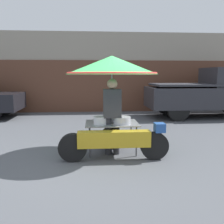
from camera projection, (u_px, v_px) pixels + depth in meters
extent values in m
plane|color=#4C4F54|center=(97.00, 162.00, 4.98)|extent=(36.00, 36.00, 0.00)
cube|color=gray|center=(94.00, 73.00, 12.48)|extent=(28.00, 2.00, 3.66)
cube|color=#563323|center=(94.00, 86.00, 11.56)|extent=(23.80, 0.06, 2.38)
cylinder|color=black|center=(154.00, 146.00, 5.11)|extent=(0.57, 0.14, 0.57)
cylinder|color=black|center=(73.00, 148.00, 4.98)|extent=(0.57, 0.14, 0.57)
cube|color=#B7931E|center=(114.00, 139.00, 5.02)|extent=(1.47, 0.24, 0.32)
cube|color=#234C93|center=(160.00, 128.00, 5.06)|extent=(0.20, 0.24, 0.18)
cylinder|color=black|center=(111.00, 138.00, 5.88)|extent=(0.52, 0.14, 0.52)
cylinder|color=#515156|center=(136.00, 142.00, 5.29)|extent=(0.03, 0.03, 0.65)
cylinder|color=#515156|center=(131.00, 133.00, 6.01)|extent=(0.03, 0.03, 0.65)
cylinder|color=#515156|center=(90.00, 143.00, 5.21)|extent=(0.03, 0.03, 0.65)
cylinder|color=#515156|center=(90.00, 134.00, 5.94)|extent=(0.03, 0.03, 0.65)
cube|color=gray|center=(112.00, 123.00, 5.56)|extent=(1.16, 0.86, 0.02)
cylinder|color=#B2B2B7|center=(112.00, 99.00, 5.48)|extent=(0.03, 0.03, 1.07)
cone|color=green|center=(112.00, 65.00, 5.37)|extent=(2.00, 2.00, 0.39)
torus|color=red|center=(112.00, 73.00, 5.40)|extent=(1.95, 1.95, 0.05)
cylinder|color=silver|center=(100.00, 120.00, 5.38)|extent=(0.29, 0.29, 0.17)
cylinder|color=#B7B7BC|center=(122.00, 120.00, 5.44)|extent=(0.40, 0.40, 0.15)
cylinder|color=silver|center=(109.00, 120.00, 5.72)|extent=(0.30, 0.30, 0.08)
cylinder|color=#2D2D33|center=(108.00, 136.00, 5.43)|extent=(0.14, 0.14, 0.82)
cylinder|color=#2D2D33|center=(116.00, 136.00, 5.44)|extent=(0.14, 0.14, 0.82)
cube|color=#38383D|center=(112.00, 103.00, 5.33)|extent=(0.38, 0.22, 0.61)
sphere|color=tan|center=(112.00, 84.00, 5.27)|extent=(0.22, 0.22, 0.22)
cylinder|color=black|center=(6.00, 107.00, 10.73)|extent=(0.67, 0.20, 0.67)
cylinder|color=black|center=(178.00, 110.00, 9.33)|extent=(0.82, 0.24, 0.82)
cylinder|color=black|center=(166.00, 105.00, 10.87)|extent=(0.82, 0.24, 0.82)
cube|color=#28282D|center=(207.00, 97.00, 10.16)|extent=(4.86, 1.84, 0.82)
cube|color=#2D2D33|center=(184.00, 85.00, 10.01)|extent=(2.52, 1.76, 0.08)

